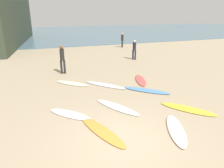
{
  "coord_description": "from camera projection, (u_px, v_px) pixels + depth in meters",
  "views": [
    {
      "loc": [
        -2.27,
        -5.0,
        3.78
      ],
      "look_at": [
        1.38,
        4.51,
        0.3
      ],
      "focal_mm": 33.38,
      "sensor_mm": 36.0,
      "label": 1
    }
  ],
  "objects": [
    {
      "name": "surfboard_1",
      "position": [
        102.0,
        131.0,
        6.96
      ],
      "size": [
        1.18,
        2.45,
        0.06
      ],
      "primitive_type": "ellipsoid",
      "rotation": [
        0.0,
        0.0,
        0.29
      ],
      "color": "orange",
      "rests_on": "ground_plane"
    },
    {
      "name": "surfboard_3",
      "position": [
        117.0,
        107.0,
        8.75
      ],
      "size": [
        1.47,
        2.29,
        0.06
      ],
      "primitive_type": "ellipsoid",
      "rotation": [
        0.0,
        0.0,
        3.6
      ],
      "color": "white",
      "rests_on": "ground_plane"
    },
    {
      "name": "surfboard_6",
      "position": [
        72.0,
        83.0,
        11.7
      ],
      "size": [
        1.85,
        1.9,
        0.07
      ],
      "primitive_type": "ellipsoid",
      "rotation": [
        0.0,
        0.0,
        0.76
      ],
      "color": "#F8EDC4",
      "rests_on": "ground_plane"
    },
    {
      "name": "surfboard_7",
      "position": [
        188.0,
        109.0,
        8.57
      ],
      "size": [
        1.79,
        2.16,
        0.07
      ],
      "primitive_type": "ellipsoid",
      "rotation": [
        0.0,
        0.0,
        0.63
      ],
      "color": "yellow",
      "rests_on": "ground_plane"
    },
    {
      "name": "beachgoer_far",
      "position": [
        62.0,
        58.0,
        13.4
      ],
      "size": [
        0.34,
        0.3,
        1.86
      ],
      "rotation": [
        0.0,
        0.0,
        6.22
      ],
      "color": "black",
      "rests_on": "ground_plane"
    },
    {
      "name": "surfboard_0",
      "position": [
        105.0,
        85.0,
        11.45
      ],
      "size": [
        2.0,
        2.3,
        0.07
      ],
      "primitive_type": "ellipsoid",
      "rotation": [
        0.0,
        0.0,
        3.82
      ],
      "color": "white",
      "rests_on": "ground_plane"
    },
    {
      "name": "surfboard_2",
      "position": [
        147.0,
        90.0,
        10.61
      ],
      "size": [
        2.05,
        2.05,
        0.08
      ],
      "primitive_type": "ellipsoid",
      "rotation": [
        0.0,
        0.0,
        0.79
      ],
      "color": "#5590D4",
      "rests_on": "ground_plane"
    },
    {
      "name": "surfboard_8",
      "position": [
        70.0,
        114.0,
        8.14
      ],
      "size": [
        1.67,
        1.78,
        0.06
      ],
      "primitive_type": "ellipsoid",
      "rotation": [
        0.0,
        0.0,
        3.87
      ],
      "color": "white",
      "rests_on": "ground_plane"
    },
    {
      "name": "surfboard_4",
      "position": [
        176.0,
        130.0,
        7.03
      ],
      "size": [
        1.41,
        2.15,
        0.08
      ],
      "primitive_type": "ellipsoid",
      "rotation": [
        0.0,
        0.0,
        2.69
      ],
      "color": "silver",
      "rests_on": "ground_plane"
    },
    {
      "name": "beachgoer_mid",
      "position": [
        134.0,
        49.0,
        17.57
      ],
      "size": [
        0.4,
        0.4,
        1.65
      ],
      "rotation": [
        0.0,
        0.0,
        2.4
      ],
      "color": "#191E33",
      "rests_on": "ground_plane"
    },
    {
      "name": "ocean_water",
      "position": [
        42.0,
        33.0,
        41.31
      ],
      "size": [
        120.0,
        40.0,
        0.08
      ],
      "primitive_type": "cube",
      "color": "slate",
      "rests_on": "ground_plane"
    },
    {
      "name": "surfboard_5",
      "position": [
        141.0,
        80.0,
        12.25
      ],
      "size": [
        1.25,
        2.27,
        0.08
      ],
      "primitive_type": "ellipsoid",
      "rotation": [
        0.0,
        0.0,
        2.8
      ],
      "color": "#D95350",
      "rests_on": "ground_plane"
    },
    {
      "name": "ground_plane",
      "position": [
        123.0,
        142.0,
        6.41
      ],
      "size": [
        120.0,
        120.0,
        0.0
      ],
      "primitive_type": "plane",
      "color": "tan"
    },
    {
      "name": "beachgoer_near",
      "position": [
        122.0,
        39.0,
        23.97
      ],
      "size": [
        0.39,
        0.39,
        1.64
      ],
      "rotation": [
        0.0,
        0.0,
        4.09
      ],
      "color": "black",
      "rests_on": "ground_plane"
    }
  ]
}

